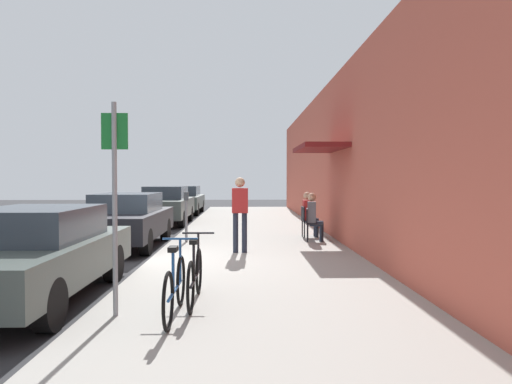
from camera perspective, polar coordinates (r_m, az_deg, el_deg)
ground_plane at (r=10.25m, az=-12.67°, el=-8.50°), size 60.00×60.00×0.00m
sidewalk_slab at (r=12.03m, az=-0.12°, el=-6.66°), size 4.50×32.00×0.12m
building_facade at (r=12.21m, az=11.21°, el=4.13°), size 1.40×32.00×4.66m
parked_car_0 at (r=7.67m, az=-25.23°, el=-6.66°), size 1.80×4.40×1.37m
parked_car_1 at (r=12.83m, az=-15.33°, el=-3.19°), size 1.80×4.40×1.41m
parked_car_2 at (r=18.89m, az=-10.83°, el=-1.52°), size 1.80×4.40×1.49m
parked_car_3 at (r=24.38m, az=-8.71°, el=-0.89°), size 1.80×4.40×1.41m
parking_meter at (r=12.62m, az=-8.39°, el=-2.51°), size 0.12×0.10×1.32m
street_sign at (r=5.99m, az=-16.64°, el=0.07°), size 0.32×0.06×2.60m
bicycle_0 at (r=5.91m, az=-9.71°, el=-11.26°), size 0.46×1.71×0.90m
bicycle_1 at (r=6.52m, az=-7.35°, el=-10.03°), size 0.46×1.71×0.90m
cafe_chair_0 at (r=12.80m, az=6.72°, el=-3.63°), size 0.50×0.50×0.87m
seated_patron_0 at (r=12.78m, az=7.00°, el=-2.77°), size 0.47×0.41×1.29m
cafe_chair_1 at (r=13.70m, az=6.17°, el=-3.28°), size 0.46×0.46×0.87m
seated_patron_1 at (r=13.69m, az=6.43°, el=-2.48°), size 0.44×0.37×1.29m
pedestrian_standing at (r=10.69m, az=-1.94°, el=-1.99°), size 0.36×0.22×1.70m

